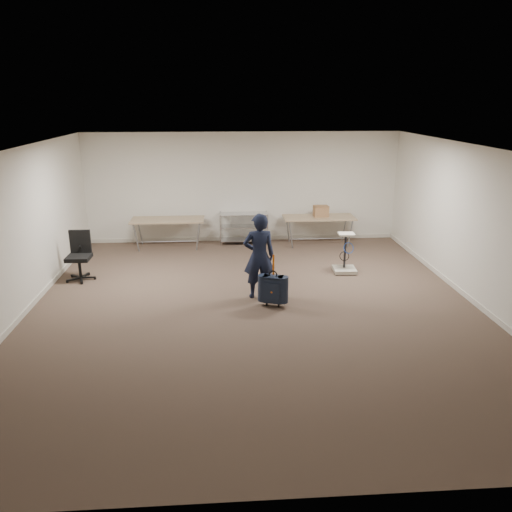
{
  "coord_description": "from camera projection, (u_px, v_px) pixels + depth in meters",
  "views": [
    {
      "loc": [
        -0.56,
        -8.23,
        3.58
      ],
      "look_at": [
        0.04,
        0.3,
        0.88
      ],
      "focal_mm": 35.0,
      "sensor_mm": 36.0,
      "label": 1
    }
  ],
  "objects": [
    {
      "name": "equipment_cart",
      "position": [
        345.0,
        262.0,
        10.71
      ],
      "size": [
        0.49,
        0.49,
        0.87
      ],
      "color": "beige",
      "rests_on": "ground"
    },
    {
      "name": "folding_table_left",
      "position": [
        168.0,
        221.0,
        12.37
      ],
      "size": [
        1.8,
        0.75,
        0.73
      ],
      "color": "#8E7957",
      "rests_on": "ground"
    },
    {
      "name": "office_chair",
      "position": [
        80.0,
        265.0,
        10.28
      ],
      "size": [
        0.61,
        0.61,
        1.01
      ],
      "color": "black",
      "rests_on": "ground"
    },
    {
      "name": "wire_shelf",
      "position": [
        244.0,
        227.0,
        12.81
      ],
      "size": [
        1.22,
        0.47,
        0.8
      ],
      "color": "#B9BBC0",
      "rests_on": "ground"
    },
    {
      "name": "suitcase",
      "position": [
        273.0,
        289.0,
        8.91
      ],
      "size": [
        0.4,
        0.3,
        0.97
      ],
      "color": "black",
      "rests_on": "ground"
    },
    {
      "name": "folding_table_right",
      "position": [
        319.0,
        219.0,
        12.63
      ],
      "size": [
        1.8,
        0.75,
        0.73
      ],
      "color": "#8E7957",
      "rests_on": "ground"
    },
    {
      "name": "person",
      "position": [
        259.0,
        256.0,
        9.2
      ],
      "size": [
        0.62,
        0.43,
        1.61
      ],
      "primitive_type": "imported",
      "rotation": [
        0.0,
        0.0,
        3.23
      ],
      "color": "black",
      "rests_on": "ground"
    },
    {
      "name": "room_shell",
      "position": [
        250.0,
        279.0,
        10.25
      ],
      "size": [
        8.0,
        9.0,
        9.0
      ],
      "color": "silver",
      "rests_on": "ground"
    },
    {
      "name": "ground",
      "position": [
        255.0,
        308.0,
        8.95
      ],
      "size": [
        9.0,
        9.0,
        0.0
      ],
      "primitive_type": "plane",
      "color": "#47382B",
      "rests_on": "ground"
    },
    {
      "name": "cardboard_box",
      "position": [
        321.0,
        211.0,
        12.61
      ],
      "size": [
        0.37,
        0.28,
        0.27
      ],
      "primitive_type": "cube",
      "rotation": [
        0.0,
        0.0,
        0.03
      ],
      "color": "olive",
      "rests_on": "folding_table_right"
    }
  ]
}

